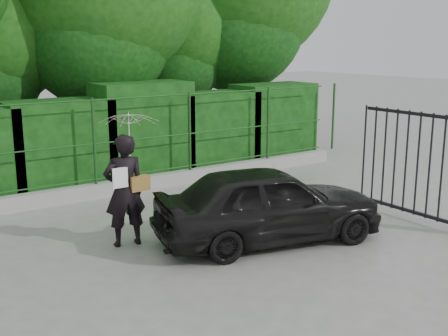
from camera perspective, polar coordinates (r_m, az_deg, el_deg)
ground at (r=8.11m, az=-3.14°, el=-10.57°), size 80.00×80.00×0.00m
kerb at (r=11.93m, az=-14.59°, el=-2.53°), size 14.00×0.25×0.30m
fence at (r=11.78m, az=-13.86°, el=2.55°), size 14.13×0.06×1.80m
hedge at (r=12.69m, az=-16.09°, el=2.31°), size 14.20×1.20×2.29m
gate at (r=10.38m, az=21.21°, el=0.64°), size 0.22×2.33×2.36m
woman at (r=8.97m, az=-9.74°, el=0.77°), size 0.97×0.94×2.14m
car at (r=9.16m, az=4.55°, el=-3.62°), size 3.98×2.33×1.27m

